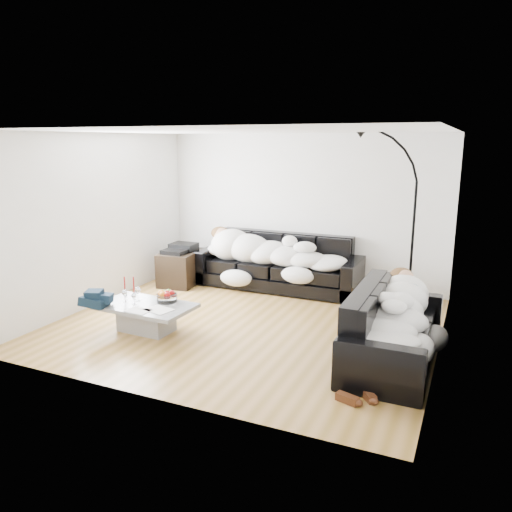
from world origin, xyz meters
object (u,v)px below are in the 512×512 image
at_px(coffee_table, 146,318).
at_px(fruit_bowl, 167,296).
at_px(sofa_right, 395,325).
at_px(av_cabinet, 181,268).
at_px(candle_left, 125,286).
at_px(wine_glass_b, 125,296).
at_px(sleeper_right, 396,307).
at_px(candle_right, 134,286).
at_px(wine_glass_c, 134,299).
at_px(wine_glass_a, 138,294).
at_px(sofa_back, 278,262).
at_px(sleeper_back, 277,251).
at_px(floor_lamp, 413,234).
at_px(stereo, 181,248).
at_px(shoes, 357,397).

bearing_deg(coffee_table, fruit_bowl, 47.83).
bearing_deg(sofa_right, av_cabinet, 66.71).
relative_size(coffee_table, candle_left, 4.79).
distance_m(wine_glass_b, candle_left, 0.31).
bearing_deg(fruit_bowl, sleeper_right, 3.96).
relative_size(candle_left, candle_right, 0.99).
relative_size(wine_glass_b, wine_glass_c, 1.06).
height_order(wine_glass_a, wine_glass_c, wine_glass_a).
bearing_deg(sleeper_right, wine_glass_c, 98.26).
bearing_deg(av_cabinet, candle_left, -88.71).
xyz_separation_m(sofa_back, av_cabinet, (-1.65, -0.47, -0.17)).
bearing_deg(coffee_table, sleeper_back, 71.17).
height_order(coffee_table, floor_lamp, floor_lamp).
relative_size(fruit_bowl, floor_lamp, 0.12).
xyz_separation_m(candle_left, stereo, (-0.28, 1.89, 0.15)).
height_order(sleeper_back, stereo, sleeper_back).
bearing_deg(fruit_bowl, sofa_back, 74.21).
height_order(sofa_right, sleeper_right, sleeper_right).
bearing_deg(wine_glass_a, candle_right, 138.53).
relative_size(sleeper_back, floor_lamp, 1.00).
bearing_deg(coffee_table, sofa_back, 71.51).
relative_size(wine_glass_c, candle_left, 0.59).
relative_size(sofa_back, floor_lamp, 1.18).
bearing_deg(candle_right, sofa_right, 2.27).
relative_size(sleeper_back, candle_right, 8.94).
height_order(shoes, stereo, stereo).
distance_m(wine_glass_a, floor_lamp, 3.93).
distance_m(sofa_back, sofa_right, 3.15).
xyz_separation_m(wine_glass_b, floor_lamp, (3.42, 2.14, 0.73)).
bearing_deg(stereo, av_cabinet, 0.00).
xyz_separation_m(sofa_right, shoes, (-0.16, -1.11, -0.38)).
relative_size(wine_glass_b, av_cabinet, 0.19).
xyz_separation_m(sofa_back, shoes, (2.13, -3.27, -0.41)).
bearing_deg(sleeper_right, sofa_right, 0.00).
bearing_deg(sofa_right, shoes, 171.75).
relative_size(sleeper_right, stereo, 4.04).
bearing_deg(sleeper_right, sofa_back, 46.58).
bearing_deg(candle_right, wine_glass_c, -52.61).
distance_m(coffee_table, wine_glass_a, 0.35).
height_order(sleeper_back, sleeper_right, sleeper_back).
distance_m(sofa_right, sleeper_right, 0.22).
bearing_deg(wine_glass_c, av_cabinet, 106.69).
height_order(sleeper_back, fruit_bowl, sleeper_back).
distance_m(sleeper_right, coffee_table, 3.21).
bearing_deg(fruit_bowl, shoes, -17.91).
height_order(wine_glass_c, stereo, stereo).
xyz_separation_m(sleeper_back, sleeper_right, (2.29, -2.11, -0.02)).
distance_m(wine_glass_c, candle_left, 0.47).
height_order(wine_glass_b, shoes, wine_glass_b).
relative_size(sleeper_right, av_cabinet, 2.09).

